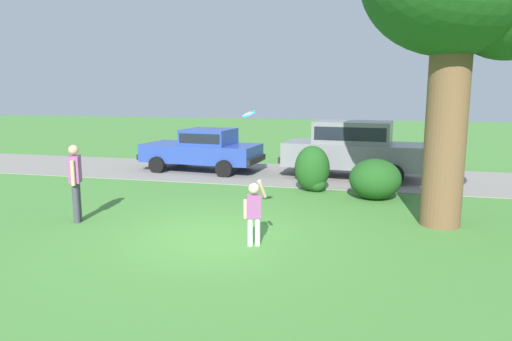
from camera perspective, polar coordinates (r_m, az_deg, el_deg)
ground_plane at (r=9.47m, az=-5.12°, el=-8.11°), size 80.00×80.00×0.00m
driveway_strip at (r=16.33m, az=3.21°, el=-0.46°), size 28.00×4.40×0.02m
shrub_near_tree at (r=13.61m, az=7.01°, el=0.07°), size 1.03×0.93×1.34m
shrub_centre_left at (r=12.94m, az=14.49°, el=-1.02°), size 1.39×1.37×1.10m
parked_sedan at (r=17.01m, az=-6.48°, el=2.75°), size 4.54×2.37×1.56m
parked_suv at (r=15.83m, az=11.83°, el=2.93°), size 4.85×2.43×1.92m
child_thrower at (r=8.70m, az=-0.26°, el=-4.78°), size 0.40×0.35×1.29m
frisbee at (r=9.15m, az=-0.86°, el=7.03°), size 0.29×0.28×0.19m
adult_onlooker at (r=11.00m, az=-21.41°, el=-0.96°), size 0.35×0.49×1.74m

